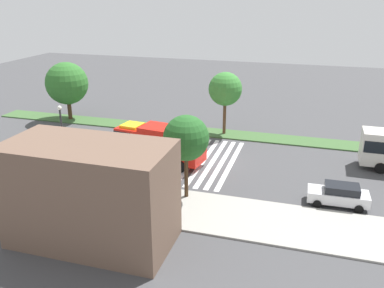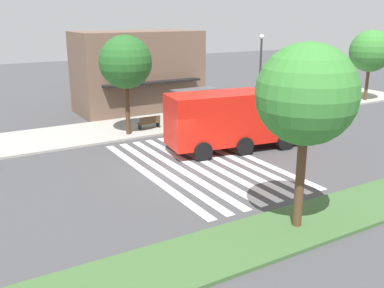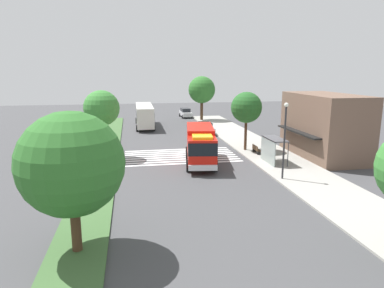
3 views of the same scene
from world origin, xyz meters
The scene contains 12 objects.
ground_plane centered at (0.00, 0.00, 0.00)m, with size 120.00×120.00×0.00m, color #424244.
sidewalk centered at (0.00, 9.50, 0.07)m, with size 60.00×5.71×0.14m, color #9E9B93.
median_strip centered at (0.00, -8.15, 0.07)m, with size 60.00×3.00×0.14m, color #3D6033.
crosswalk centered at (1.39, 0.00, 0.01)m, with size 6.75×11.96×0.01m.
fire_truck centered at (4.99, 1.44, 2.00)m, with size 9.03×3.83×3.57m.
bus_stop_shelter centered at (6.13, 8.32, 1.89)m, with size 3.50×1.40×2.46m.
bench_near_shelter centered at (2.13, 8.29, 0.59)m, with size 1.60×0.50×0.90m.
street_lamp centered at (11.24, 7.25, 3.91)m, with size 0.36×0.36×6.41m.
storefront_building centered at (4.28, 14.94, 3.34)m, with size 10.34×5.97×6.69m.
sidewalk_tree_west centered at (0.25, 7.65, 4.99)m, with size 3.49×3.49×6.62m.
sidewalk_tree_east centered at (24.60, 7.65, 4.72)m, with size 3.86×3.86×6.53m.
median_tree_far_west centered at (0.72, -8.15, 5.25)m, with size 3.69×3.69×6.99m.
Camera 2 is at (-10.55, -19.20, 8.01)m, focal length 40.50 mm.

